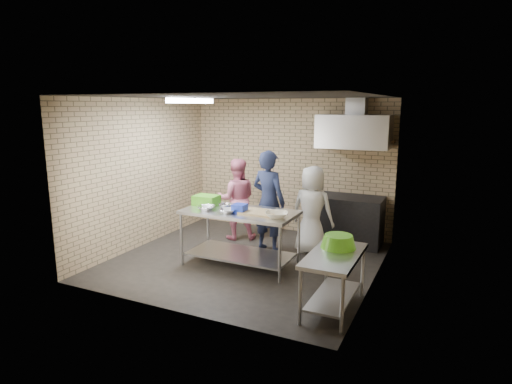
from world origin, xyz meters
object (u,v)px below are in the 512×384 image
green_crate (206,200)px  side_counter (333,282)px  blue_tub (240,208)px  bottle_red (359,135)px  bottle_green (381,136)px  man_navy (269,201)px  prep_table (240,238)px  stove (349,220)px  woman_pink (237,199)px  woman_white (312,210)px  green_basin (338,241)px

green_crate → side_counter: bearing=-22.2°
blue_tub → bottle_red: bottle_red is taller
side_counter → bottle_green: bearing=90.0°
side_counter → man_navy: size_ratio=0.66×
blue_tub → man_navy: (0.08, 0.94, -0.07)m
prep_table → bottle_green: bearing=49.4°
green_crate → stove: bearing=40.3°
green_crate → bottle_green: bearing=38.3°
bottle_green → man_navy: size_ratio=0.08×
green_crate → woman_pink: woman_pink is taller
stove → blue_tub: bearing=-123.5°
bottle_red → man_navy: size_ratio=0.10×
side_counter → man_navy: 2.46m
stove → woman_white: bearing=-120.5°
side_counter → green_crate: bearing=157.8°
woman_pink → green_crate: bearing=61.8°
man_navy → woman_white: bearing=-151.6°
green_crate → blue_tub: size_ratio=2.00×
bottle_green → woman_pink: size_ratio=0.10×
side_counter → bottle_red: bottle_red is taller
woman_white → bottle_green: bearing=-126.0°
side_counter → stove: size_ratio=1.00×
green_basin → bottle_red: bottle_red is taller
stove → woman_pink: bearing=-163.5°
woman_white → green_crate: bearing=36.1°
green_crate → woman_white: bearing=30.6°
man_navy → woman_pink: (-0.85, 0.40, -0.12)m
side_counter → green_basin: size_ratio=2.61×
side_counter → stove: stove is taller
woman_pink → woman_white: bearing=144.1°
green_crate → bottle_red: (2.10, 1.97, 1.04)m
blue_tub → green_crate: bearing=163.7°
green_crate → green_basin: green_crate is taller
green_basin → man_navy: size_ratio=0.25×
stove → bottle_red: (0.05, 0.24, 1.58)m
side_counter → bottle_green: 3.41m
green_crate → green_basin: size_ratio=0.88×
woman_white → green_basin: bearing=123.5°
bottle_green → woman_pink: bottle_green is taller
prep_table → stove: (1.35, 1.85, -0.01)m
bottle_red → bottle_green: bottle_red is taller
side_counter → woman_white: bearing=115.4°
side_counter → green_crate: (-2.50, 1.02, 0.62)m
blue_tub → bottle_green: bearing=51.5°
blue_tub → man_navy: man_navy is taller
bottle_red → bottle_green: (0.40, 0.00, -0.01)m
woman_pink → man_navy: bearing=125.7°
prep_table → bottle_red: 2.97m
stove → green_crate: size_ratio=2.96×
bottle_red → man_navy: (-1.26, -1.25, -1.13)m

